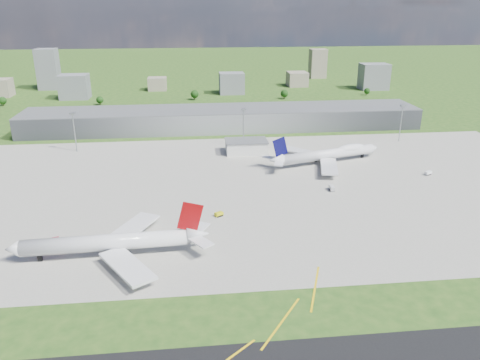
{
  "coord_description": "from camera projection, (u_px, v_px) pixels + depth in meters",
  "views": [
    {
      "loc": [
        -25.38,
        -187.88,
        91.75
      ],
      "look_at": [
        -1.9,
        27.69,
        9.0
      ],
      "focal_mm": 35.0,
      "sensor_mm": 36.0,
      "label": 1
    }
  ],
  "objects": [
    {
      "name": "bldg_ce",
      "position": [
        297.0,
        79.0,
        542.12
      ],
      "size": [
        22.0,
        24.0,
        16.0
      ],
      "primitive_type": "cube",
      "color": "gray",
      "rests_on": "ground"
    },
    {
      "name": "tree_far_e",
      "position": [
        367.0,
        91.0,
        489.05
      ],
      "size": [
        6.3,
        6.3,
        7.7
      ],
      "color": "#382314",
      "rests_on": "ground"
    },
    {
      "name": "airliner_blue_quad",
      "position": [
        328.0,
        154.0,
        282.9
      ],
      "size": [
        74.45,
        57.22,
        19.83
      ],
      "rotation": [
        0.0,
        0.0,
        0.28
      ],
      "color": "silver",
      "rests_on": "ground"
    },
    {
      "name": "mast_west",
      "position": [
        74.0,
        125.0,
        300.16
      ],
      "size": [
        3.5,
        2.0,
        25.9
      ],
      "color": "gray",
      "rests_on": "ground"
    },
    {
      "name": "airliner_red_twin",
      "position": [
        113.0,
        243.0,
        178.74
      ],
      "size": [
        76.01,
        59.24,
        20.86
      ],
      "rotation": [
        0.0,
        0.0,
        3.18
      ],
      "color": "silver",
      "rests_on": "ground"
    },
    {
      "name": "bldg_w",
      "position": [
        74.0,
        87.0,
        469.97
      ],
      "size": [
        28.0,
        22.0,
        24.0
      ],
      "primitive_type": "cube",
      "color": "slate",
      "rests_on": "ground"
    },
    {
      "name": "van_white_far",
      "position": [
        428.0,
        173.0,
        264.46
      ],
      "size": [
        4.53,
        3.41,
        2.17
      ],
      "rotation": [
        0.0,
        0.0,
        0.42
      ],
      "color": "white",
      "rests_on": "ground"
    },
    {
      "name": "tree_far_w",
      "position": [
        2.0,
        101.0,
        438.47
      ],
      "size": [
        7.2,
        7.2,
        8.8
      ],
      "color": "#382314",
      "rests_on": "ground"
    },
    {
      "name": "tug_yellow",
      "position": [
        219.0,
        214.0,
        213.46
      ],
      "size": [
        4.3,
        3.73,
        1.84
      ],
      "rotation": [
        0.0,
        0.0,
        0.53
      ],
      "color": "yellow",
      "rests_on": "ground"
    },
    {
      "name": "mast_center",
      "position": [
        244.0,
        121.0,
        311.29
      ],
      "size": [
        3.5,
        2.0,
        25.9
      ],
      "color": "gray",
      "rests_on": "ground"
    },
    {
      "name": "terminal",
      "position": [
        223.0,
        119.0,
        360.35
      ],
      "size": [
        300.0,
        42.0,
        15.0
      ],
      "primitive_type": "cube",
      "color": "gray",
      "rests_on": "ground"
    },
    {
      "name": "tree_w",
      "position": [
        100.0,
        100.0,
        443.05
      ],
      "size": [
        6.75,
        6.75,
        8.25
      ],
      "color": "#382314",
      "rests_on": "ground"
    },
    {
      "name": "tree_e",
      "position": [
        284.0,
        94.0,
        470.31
      ],
      "size": [
        7.65,
        7.65,
        9.35
      ],
      "color": "#382314",
      "rests_on": "ground"
    },
    {
      "name": "fire_truck",
      "position": [
        50.0,
        244.0,
        186.08
      ],
      "size": [
        8.08,
        5.51,
        3.38
      ],
      "rotation": [
        0.0,
        0.0,
        0.39
      ],
      "color": "maroon",
      "rests_on": "ground"
    },
    {
      "name": "mast_east",
      "position": [
        402.0,
        117.0,
        322.42
      ],
      "size": [
        3.5,
        2.0,
        25.9
      ],
      "color": "gray",
      "rests_on": "ground"
    },
    {
      "name": "bldg_tall_e",
      "position": [
        318.0,
        63.0,
        598.33
      ],
      "size": [
        20.0,
        18.0,
        36.0
      ],
      "primitive_type": "cube",
      "color": "gray",
      "rests_on": "ground"
    },
    {
      "name": "van_white_near",
      "position": [
        332.0,
        188.0,
        242.46
      ],
      "size": [
        2.37,
        4.85,
        2.44
      ],
      "rotation": [
        0.0,
        0.0,
        1.53
      ],
      "color": "silver",
      "rests_on": "ground"
    },
    {
      "name": "apron",
      "position": [
        260.0,
        187.0,
        247.93
      ],
      "size": [
        360.0,
        190.0,
        0.08
      ],
      "primitive_type": "cube",
      "color": "gray",
      "rests_on": "ground"
    },
    {
      "name": "bldg_c",
      "position": [
        232.0,
        83.0,
        495.8
      ],
      "size": [
        26.0,
        20.0,
        22.0
      ],
      "primitive_type": "cube",
      "color": "slate",
      "rests_on": "ground"
    },
    {
      "name": "tree_c",
      "position": [
        195.0,
        94.0,
        465.74
      ],
      "size": [
        8.1,
        8.1,
        9.9
      ],
      "color": "#382314",
      "rests_on": "ground"
    },
    {
      "name": "ground",
      "position": [
        225.0,
        133.0,
        349.1
      ],
      "size": [
        1400.0,
        1400.0,
        0.0
      ],
      "primitive_type": "plane",
      "color": "#254C17",
      "rests_on": "ground"
    },
    {
      "name": "ops_building",
      "position": [
        246.0,
        147.0,
        302.24
      ],
      "size": [
        26.0,
        16.0,
        8.0
      ],
      "primitive_type": "cube",
      "color": "silver",
      "rests_on": "ground"
    },
    {
      "name": "bldg_tall_w",
      "position": [
        48.0,
        69.0,
        518.09
      ],
      "size": [
        22.0,
        20.0,
        44.0
      ],
      "primitive_type": "cube",
      "color": "slate",
      "rests_on": "ground"
    },
    {
      "name": "bldg_cw",
      "position": [
        157.0,
        84.0,
        517.0
      ],
      "size": [
        20.0,
        18.0,
        14.0
      ],
      "primitive_type": "cube",
      "color": "gray",
      "rests_on": "ground"
    },
    {
      "name": "bldg_e",
      "position": [
        374.0,
        77.0,
        520.21
      ],
      "size": [
        30.0,
        22.0,
        28.0
      ],
      "primitive_type": "cube",
      "color": "slate",
      "rests_on": "ground"
    }
  ]
}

